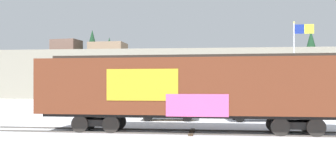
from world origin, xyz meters
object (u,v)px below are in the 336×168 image
(freight_car, at_px, (194,88))
(parked_car_white, at_px, (258,109))
(parked_car_tan, at_px, (168,108))
(flagpole, at_px, (298,53))

(freight_car, distance_m, parked_car_white, 7.89)
(freight_car, relative_size, parked_car_tan, 3.99)
(freight_car, distance_m, parked_car_tan, 6.70)
(parked_car_white, bearing_deg, flagpole, 52.70)
(parked_car_tan, bearing_deg, parked_car_white, 0.99)
(parked_car_tan, bearing_deg, freight_car, -72.68)
(freight_car, xyz_separation_m, flagpole, (8.84, 12.11, 2.86))
(parked_car_tan, xyz_separation_m, parked_car_white, (6.38, 0.11, -0.02))
(freight_car, height_order, flagpole, flagpole)
(parked_car_tan, relative_size, parked_car_white, 0.88)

